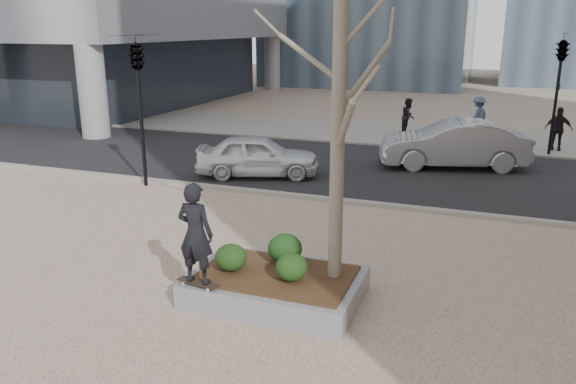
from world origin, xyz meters
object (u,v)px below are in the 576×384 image
(planter, at_px, (276,287))
(police_car, at_px, (258,156))
(skateboard, at_px, (198,284))
(skateboarder, at_px, (195,234))

(planter, relative_size, police_car, 0.76)
(skateboard, xyz_separation_m, skateboarder, (0.00, 0.00, 0.92))
(skateboard, relative_size, skateboarder, 0.44)
(planter, xyz_separation_m, skateboard, (-1.10, -0.85, 0.26))
(skateboard, bearing_deg, skateboarder, 84.13)
(planter, distance_m, police_car, 8.65)
(planter, relative_size, skateboard, 3.85)
(planter, distance_m, skateboarder, 1.82)
(police_car, bearing_deg, skateboarder, 177.78)
(skateboarder, relative_size, police_car, 0.45)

